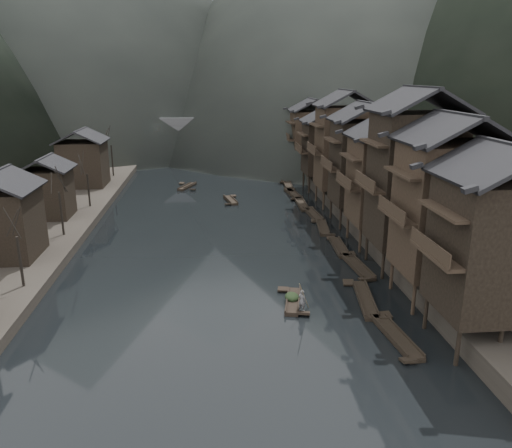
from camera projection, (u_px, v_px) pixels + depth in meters
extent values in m
plane|color=black|center=(226.00, 302.00, 40.25)|extent=(300.00, 300.00, 0.00)
cube|color=#2D2823|center=(432.00, 181.00, 81.21)|extent=(40.00, 200.00, 1.80)
cylinder|color=black|center=(458.00, 347.00, 31.21)|extent=(0.30, 0.30, 2.90)
cylinder|color=black|center=(426.00, 312.00, 35.79)|extent=(0.30, 0.30, 2.90)
cylinder|color=black|center=(500.00, 345.00, 31.45)|extent=(0.30, 0.30, 2.90)
cylinder|color=black|center=(463.00, 310.00, 36.03)|extent=(0.30, 0.30, 2.90)
cube|color=black|center=(497.00, 246.00, 32.12)|extent=(7.00, 6.00, 8.86)
cube|color=black|center=(436.00, 255.00, 31.89)|extent=(1.20, 5.70, 0.25)
cylinder|color=black|center=(414.00, 299.00, 37.88)|extent=(0.30, 0.30, 2.90)
cylinder|color=black|center=(392.00, 275.00, 42.46)|extent=(0.30, 0.30, 2.90)
cylinder|color=black|center=(449.00, 297.00, 38.13)|extent=(0.30, 0.30, 2.90)
cylinder|color=black|center=(423.00, 273.00, 42.70)|extent=(0.30, 0.30, 2.90)
cube|color=black|center=(448.00, 209.00, 38.60)|extent=(7.00, 6.00, 10.18)
cube|color=black|center=(397.00, 216.00, 38.40)|extent=(1.20, 5.70, 0.25)
cylinder|color=black|center=(383.00, 265.00, 44.56)|extent=(0.30, 0.30, 2.90)
cylinder|color=black|center=(367.00, 247.00, 49.13)|extent=(0.30, 0.30, 2.90)
cylinder|color=black|center=(413.00, 264.00, 44.80)|extent=(0.30, 0.30, 2.90)
cylinder|color=black|center=(394.00, 246.00, 49.38)|extent=(0.30, 0.30, 2.90)
cube|color=black|center=(413.00, 179.00, 45.03)|extent=(7.00, 6.00, 11.89)
cube|color=black|center=(370.00, 187.00, 44.85)|extent=(1.20, 5.70, 0.25)
cylinder|color=black|center=(360.00, 240.00, 51.23)|extent=(0.30, 0.30, 2.90)
cylinder|color=black|center=(348.00, 227.00, 55.81)|extent=(0.30, 0.30, 2.90)
cylinder|color=black|center=(386.00, 239.00, 51.47)|extent=(0.30, 0.30, 2.90)
cylinder|color=black|center=(372.00, 226.00, 56.05)|extent=(0.30, 0.30, 2.90)
cube|color=black|center=(386.00, 180.00, 52.14)|extent=(7.00, 6.00, 8.86)
cube|color=black|center=(348.00, 185.00, 51.91)|extent=(1.20, 5.70, 0.25)
cylinder|color=black|center=(340.00, 219.00, 58.86)|extent=(0.30, 0.30, 2.90)
cylinder|color=black|center=(331.00, 208.00, 63.43)|extent=(0.30, 0.30, 2.90)
cylinder|color=black|center=(363.00, 218.00, 59.10)|extent=(0.30, 0.30, 2.90)
cylinder|color=black|center=(352.00, 208.00, 63.68)|extent=(0.30, 0.30, 2.90)
cube|color=black|center=(363.00, 163.00, 59.63)|extent=(7.00, 6.00, 9.81)
cube|color=black|center=(330.00, 167.00, 59.42)|extent=(1.20, 5.70, 0.25)
cylinder|color=black|center=(324.00, 200.00, 67.44)|extent=(0.30, 0.30, 2.90)
cylinder|color=black|center=(316.00, 192.00, 72.01)|extent=(0.30, 0.30, 2.90)
cylinder|color=black|center=(343.00, 200.00, 67.68)|extent=(0.30, 0.30, 2.90)
cylinder|color=black|center=(335.00, 192.00, 72.26)|extent=(0.30, 0.30, 2.90)
cube|color=black|center=(344.00, 148.00, 68.05)|extent=(7.00, 6.00, 10.91)
cube|color=black|center=(315.00, 152.00, 67.85)|extent=(1.20, 5.70, 0.25)
cylinder|color=black|center=(309.00, 185.00, 76.97)|extent=(0.30, 0.30, 2.90)
cylinder|color=black|center=(304.00, 178.00, 81.55)|extent=(0.30, 0.30, 2.90)
cylinder|color=black|center=(327.00, 184.00, 77.21)|extent=(0.30, 0.30, 2.90)
cylinder|color=black|center=(320.00, 178.00, 81.79)|extent=(0.30, 0.30, 2.90)
cube|color=black|center=(327.00, 148.00, 78.01)|extent=(7.00, 6.00, 7.92)
cube|color=black|center=(302.00, 151.00, 77.77)|extent=(1.20, 5.70, 0.25)
cylinder|color=black|center=(296.00, 170.00, 88.41)|extent=(0.30, 0.30, 2.90)
cylinder|color=black|center=(292.00, 166.00, 92.99)|extent=(0.30, 0.30, 2.90)
cylinder|color=black|center=(311.00, 170.00, 88.65)|extent=(0.30, 0.30, 2.90)
cylinder|color=black|center=(306.00, 165.00, 93.23)|extent=(0.30, 0.30, 2.90)
cube|color=black|center=(312.00, 136.00, 89.33)|extent=(7.00, 6.00, 8.78)
cube|color=black|center=(290.00, 139.00, 89.10)|extent=(1.20, 5.70, 0.25)
cube|color=black|center=(2.00, 221.00, 46.68)|extent=(6.00, 6.00, 6.50)
cube|color=black|center=(48.00, 191.00, 60.13)|extent=(5.00, 5.00, 5.80)
cube|color=black|center=(84.00, 162.00, 77.15)|extent=(6.50, 6.50, 6.80)
cylinder|color=black|center=(14.00, 259.00, 40.33)|extent=(0.24, 0.24, 4.26)
cylinder|color=black|center=(61.00, 211.00, 53.43)|extent=(0.24, 0.24, 4.74)
cylinder|color=black|center=(88.00, 188.00, 65.14)|extent=(0.24, 0.24, 4.31)
cylinder|color=black|center=(116.00, 159.00, 84.80)|extent=(0.24, 0.24, 5.18)
cube|color=black|center=(395.00, 337.00, 34.72)|extent=(1.74, 6.49, 0.30)
cube|color=black|center=(396.00, 334.00, 34.67)|extent=(1.78, 6.37, 0.10)
cube|color=black|center=(385.00, 314.00, 37.62)|extent=(1.01, 0.88, 0.34)
cube|color=black|center=(408.00, 359.00, 31.73)|extent=(1.01, 0.88, 0.34)
cube|color=black|center=(365.00, 300.00, 40.40)|extent=(2.06, 7.09, 0.30)
cube|color=black|center=(365.00, 298.00, 40.35)|extent=(2.10, 6.96, 0.10)
cube|color=black|center=(348.00, 282.00, 43.50)|extent=(1.05, 0.98, 0.35)
cube|color=black|center=(385.00, 317.00, 37.23)|extent=(1.05, 0.98, 0.35)
cube|color=black|center=(357.00, 266.00, 47.39)|extent=(1.66, 6.80, 0.30)
cube|color=black|center=(357.00, 265.00, 47.34)|extent=(1.71, 6.67, 0.10)
cube|color=black|center=(351.00, 253.00, 50.44)|extent=(1.00, 0.90, 0.34)
cube|color=black|center=(364.00, 278.00, 44.25)|extent=(1.00, 0.90, 0.34)
cube|color=black|center=(339.00, 247.00, 52.58)|extent=(1.39, 6.17, 0.30)
cube|color=black|center=(339.00, 246.00, 52.52)|extent=(1.44, 6.05, 0.10)
cube|color=black|center=(331.00, 237.00, 55.32)|extent=(0.97, 0.80, 0.33)
cube|color=black|center=(348.00, 256.00, 49.75)|extent=(0.97, 0.80, 0.33)
cube|color=black|center=(323.00, 228.00, 59.22)|extent=(1.81, 5.95, 0.30)
cube|color=black|center=(323.00, 226.00, 59.17)|extent=(1.86, 5.84, 0.10)
cube|color=black|center=(315.00, 220.00, 61.81)|extent=(1.02, 0.83, 0.32)
cube|color=black|center=(331.00, 234.00, 56.55)|extent=(1.02, 0.83, 0.32)
cube|color=black|center=(313.00, 214.00, 64.87)|extent=(1.53, 6.16, 0.30)
cube|color=black|center=(313.00, 213.00, 64.82)|extent=(1.58, 6.04, 0.10)
cube|color=black|center=(310.00, 208.00, 67.63)|extent=(0.99, 0.82, 0.33)
cube|color=black|center=(316.00, 220.00, 62.03)|extent=(0.99, 0.82, 0.33)
cube|color=black|center=(301.00, 204.00, 70.14)|extent=(1.30, 7.43, 0.30)
cube|color=black|center=(301.00, 203.00, 70.08)|extent=(1.35, 7.28, 0.10)
cube|color=black|center=(296.00, 197.00, 73.47)|extent=(0.96, 0.93, 0.36)
cube|color=black|center=(307.00, 209.00, 66.72)|extent=(0.96, 0.93, 0.36)
cube|color=black|center=(293.00, 194.00, 75.94)|extent=(1.85, 6.99, 0.30)
cube|color=black|center=(293.00, 193.00, 75.89)|extent=(1.89, 6.86, 0.10)
cube|color=black|center=(292.00, 188.00, 79.08)|extent=(1.02, 0.95, 0.35)
cube|color=black|center=(294.00, 198.00, 72.72)|extent=(1.02, 0.95, 0.35)
cube|color=black|center=(289.00, 187.00, 80.63)|extent=(1.55, 7.62, 0.30)
cube|color=black|center=(289.00, 186.00, 80.57)|extent=(1.59, 7.48, 0.10)
cube|color=black|center=(284.00, 182.00, 84.02)|extent=(0.99, 0.98, 0.36)
cube|color=black|center=(294.00, 191.00, 77.15)|extent=(0.99, 0.98, 0.36)
cube|color=black|center=(281.00, 179.00, 87.16)|extent=(1.62, 7.12, 0.30)
cube|color=black|center=(281.00, 177.00, 87.11)|extent=(1.66, 6.98, 0.10)
cube|color=black|center=(280.00, 174.00, 90.36)|extent=(1.00, 0.93, 0.35)
cube|color=black|center=(283.00, 182.00, 83.88)|extent=(1.00, 0.93, 0.35)
cube|color=black|center=(231.00, 200.00, 72.15)|extent=(1.99, 5.09, 0.30)
cube|color=black|center=(231.00, 199.00, 72.09)|extent=(2.02, 5.00, 0.10)
cube|color=black|center=(233.00, 195.00, 74.39)|extent=(0.96, 0.78, 0.30)
cube|color=black|center=(228.00, 203.00, 69.83)|extent=(0.96, 0.78, 0.30)
cube|color=black|center=(187.00, 187.00, 80.88)|extent=(2.97, 5.38, 0.30)
cube|color=black|center=(187.00, 186.00, 80.83)|extent=(2.97, 5.30, 0.10)
cube|color=black|center=(182.00, 183.00, 83.04)|extent=(1.04, 0.94, 0.31)
cube|color=black|center=(193.00, 189.00, 78.64)|extent=(1.04, 0.94, 0.31)
cube|color=black|center=(231.00, 171.00, 93.90)|extent=(1.21, 5.13, 0.30)
cube|color=black|center=(231.00, 170.00, 93.85)|extent=(1.25, 5.03, 0.10)
cube|color=black|center=(230.00, 168.00, 96.18)|extent=(0.88, 0.67, 0.30)
cube|color=black|center=(232.00, 173.00, 91.54)|extent=(0.88, 0.67, 0.30)
cube|color=black|center=(239.00, 161.00, 104.19)|extent=(2.27, 5.29, 0.30)
cube|color=black|center=(239.00, 161.00, 104.13)|extent=(2.29, 5.20, 0.10)
cube|color=black|center=(236.00, 159.00, 106.40)|extent=(0.98, 0.84, 0.31)
cube|color=black|center=(243.00, 163.00, 101.89)|extent=(0.98, 0.84, 0.31)
cube|color=#4C4C4F|center=(214.00, 125.00, 106.81)|extent=(40.00, 6.00, 1.60)
cube|color=#4C4C4F|center=(214.00, 120.00, 103.86)|extent=(40.00, 0.50, 1.00)
cube|color=#4C4C4F|center=(213.00, 118.00, 109.00)|extent=(40.00, 0.50, 1.00)
cube|color=#4C4C4F|center=(149.00, 144.00, 106.72)|extent=(3.20, 6.00, 6.40)
cube|color=#4C4C4F|center=(193.00, 144.00, 107.56)|extent=(3.20, 6.00, 6.40)
cube|color=#4C4C4F|center=(235.00, 143.00, 108.36)|extent=(3.20, 6.00, 6.40)
cube|color=#4C4C4F|center=(278.00, 143.00, 109.20)|extent=(3.20, 6.00, 6.40)
cube|color=black|center=(293.00, 301.00, 40.09)|extent=(2.03, 4.89, 0.30)
cube|color=black|center=(293.00, 299.00, 40.04)|extent=(2.06, 4.81, 0.10)
cube|color=black|center=(283.00, 289.00, 42.14)|extent=(0.99, 0.77, 0.30)
cube|color=black|center=(304.00, 312.00, 37.95)|extent=(0.99, 0.77, 0.30)
ellipsoid|color=black|center=(292.00, 293.00, 40.13)|extent=(1.14, 1.50, 0.69)
imported|color=slate|center=(302.00, 298.00, 38.10)|extent=(0.75, 0.72, 1.73)
cylinder|color=#8C7A51|center=(306.00, 266.00, 37.38)|extent=(1.38, 2.42, 3.39)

